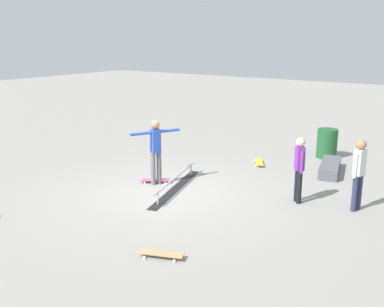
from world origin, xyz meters
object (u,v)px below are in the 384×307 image
Objects in this scene: trash_bin at (327,143)px; loose_skateboard_yellow at (259,162)px; bystander_purple_shirt at (299,166)px; loose_skateboard_natural at (161,254)px; skate_ledge at (330,168)px; grind_rail at (176,183)px; bystander_white_shirt at (359,171)px; skateboard_main at (156,180)px; skater_main at (156,147)px.

loose_skateboard_yellow is at bearing -35.27° from trash_bin.
bystander_purple_shirt reaches higher than loose_skateboard_natural.
grind_rail is at bearing -37.23° from skate_ledge.
trash_bin reaches higher than skate_ledge.
bystander_white_shirt reaches higher than loose_skateboard_yellow.
bystander_white_shirt is 1.98× the size of loose_skateboard_natural.
bystander_white_shirt is (-1.04, 4.91, 0.84)m from skateboard_main.
loose_skateboard_natural is at bearing -19.43° from loose_skateboard_yellow.
bystander_purple_shirt reaches higher than grind_rail.
loose_skateboard_yellow is at bearing -176.87° from skater_main.
loose_skateboard_yellow is at bearing 150.96° from grind_rail.
bystander_white_shirt is 2.05× the size of loose_skateboard_yellow.
trash_bin reaches higher than skateboard_main.
skateboard_main is at bearing 58.35° from bystander_purple_shirt.
bystander_purple_shirt is at bearing 10.66° from trash_bin.
bystander_purple_shirt is at bearing 129.12° from skater_main.
bystander_purple_shirt is 1.89× the size of loose_skateboard_natural.
bystander_white_shirt is 4.83m from loose_skateboard_natural.
skater_main is 2.08× the size of loose_skateboard_natural.
skateboard_main is at bearing -44.54° from skate_ledge.
skater_main reaches higher than skate_ledge.
grind_rail is at bearing 115.03° from skater_main.
loose_skateboard_natural is at bearing -6.05° from skate_ledge.
trash_bin is (-4.10, -2.09, -0.45)m from bystander_white_shirt.
loose_skateboard_yellow is (-2.14, -3.47, -0.84)m from bystander_white_shirt.
skateboard_main is 3.49m from loose_skateboard_yellow.
grind_rail is 1.83× the size of skater_main.
loose_skateboard_natural is (3.99, -0.88, -0.80)m from bystander_purple_shirt.
trash_bin is (-4.36, -0.82, -0.41)m from bystander_purple_shirt.
trash_bin is (-1.96, 1.39, 0.39)m from loose_skateboard_yellow.
bystander_white_shirt reaches higher than skateboard_main.
grind_rail is 3.80× the size of loose_skateboard_natural.
skate_ledge is 5.03m from skater_main.
bystander_purple_shirt reaches higher than trash_bin.
skate_ledge is at bearing 63.14° from loose_skateboard_natural.
bystander_white_shirt is at bearing 26.97° from trash_bin.
loose_skateboard_natural is 0.88× the size of trash_bin.
trash_bin is (-5.20, 2.74, -0.53)m from skater_main.
skate_ledge is 1.07× the size of bystander_white_shirt.
trash_bin is (-8.35, 0.06, 0.39)m from loose_skateboard_natural.
skateboard_main is 0.48× the size of bystander_white_shirt.
skate_ledge is 1.01× the size of skater_main.
loose_skateboard_yellow is (0.36, -2.04, -0.08)m from skate_ledge.
loose_skateboard_yellow is at bearing -101.29° from bystander_white_shirt.
skateboard_main is at bearing -103.68° from skater_main.
grind_rail is 3.33m from loose_skateboard_yellow.
skater_main is (3.61, -3.40, 0.83)m from skate_ledge.
trash_bin is at bearing 178.01° from skater_main.
loose_skateboard_natural is (4.25, -2.14, -0.84)m from bystander_white_shirt.
bystander_white_shirt reaches higher than skate_ledge.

